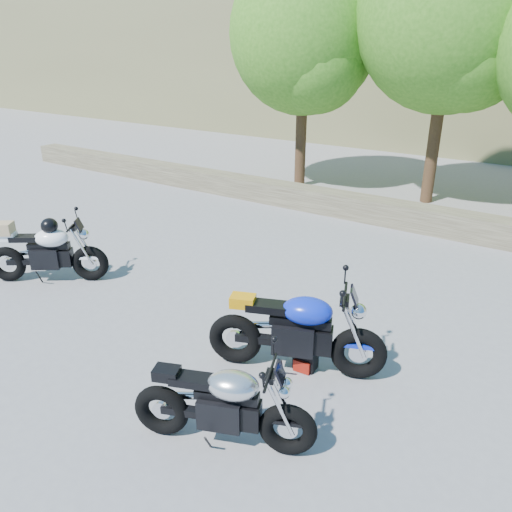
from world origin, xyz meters
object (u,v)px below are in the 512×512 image
Objects in this scene: silver_bike at (224,406)px; backpack at (306,356)px; white_bike at (46,251)px; blue_bike at (297,332)px.

backpack is (0.07, 1.49, -0.27)m from silver_bike.
blue_bike is at bearing -33.73° from white_bike.
backpack is at bearing -32.75° from white_bike.
blue_bike is 5.69× the size of backpack.
white_bike is 4.61m from backpack.
backpack is (0.08, 0.08, -0.34)m from blue_bike.
white_bike is (-4.52, 1.32, 0.08)m from silver_bike.
silver_bike is 4.71m from white_bike.
blue_bike is (-0.01, 1.41, 0.07)m from silver_bike.
silver_bike reaches higher than backpack.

